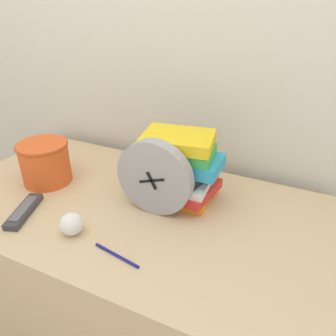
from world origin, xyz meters
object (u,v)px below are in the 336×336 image
object	(u,v)px
desk_clock	(154,178)
basket	(45,161)
crumpled_paper_ball	(71,224)
tv_remote	(24,211)
pen	(117,255)
book_stack	(181,168)

from	to	relation	value
desk_clock	basket	xyz separation A→B (m)	(-0.45, -0.00, -0.04)
desk_clock	crumpled_paper_ball	size ratio (longest dim) A/B	3.68
desk_clock	tv_remote	bearing A→B (deg)	-152.66
pen	book_stack	bearing A→B (deg)	82.74
book_stack	pen	size ratio (longest dim) A/B	1.78
desk_clock	tv_remote	distance (m)	0.43
book_stack	tv_remote	size ratio (longest dim) A/B	1.47
book_stack	crumpled_paper_ball	distance (m)	0.38
tv_remote	book_stack	bearing A→B (deg)	35.69
basket	pen	xyz separation A→B (m)	(0.45, -0.23, -0.08)
crumpled_paper_ball	tv_remote	bearing A→B (deg)	177.14
pen	tv_remote	bearing A→B (deg)	174.48
basket	crumpled_paper_ball	world-z (taller)	basket
tv_remote	desk_clock	bearing A→B (deg)	27.34
tv_remote	pen	world-z (taller)	tv_remote
basket	crumpled_paper_ball	size ratio (longest dim) A/B	2.71
basket	tv_remote	distance (m)	0.22
book_stack	tv_remote	world-z (taller)	book_stack
desk_clock	crumpled_paper_ball	xyz separation A→B (m)	(-0.17, -0.20, -0.09)
pen	desk_clock	bearing A→B (deg)	90.26
desk_clock	book_stack	distance (m)	0.11
crumpled_paper_ball	basket	bearing A→B (deg)	144.34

